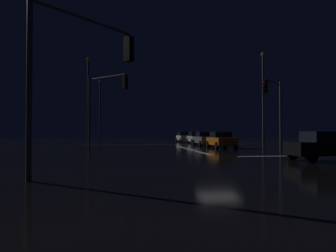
{
  "coord_description": "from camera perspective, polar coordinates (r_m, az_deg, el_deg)",
  "views": [
    {
      "loc": [
        -5.77,
        -19.07,
        1.53
      ],
      "look_at": [
        -1.47,
        11.91,
        2.14
      ],
      "focal_mm": 33.83,
      "sensor_mm": 36.0,
      "label": 1
    }
  ],
  "objects": [
    {
      "name": "streetlamp_right_near",
      "position": [
        36.57,
        16.78,
        5.77
      ],
      "size": [
        0.44,
        0.44,
        10.35
      ],
      "color": "#424247",
      "rests_on": "ground"
    },
    {
      "name": "sedan_white",
      "position": [
        48.15,
        2.92,
        -1.98
      ],
      "size": [
        2.02,
        4.33,
        1.57
      ],
      "color": "silver",
      "rests_on": "ground"
    },
    {
      "name": "streetlamp_left_near",
      "position": [
        33.39,
        -14.18,
        5.39
      ],
      "size": [
        0.44,
        0.44,
        9.2
      ],
      "color": "#424247",
      "rests_on": "ground"
    },
    {
      "name": "sedan_black_crossing",
      "position": [
        18.87,
        26.83,
        -3.21
      ],
      "size": [
        4.33,
        2.02,
        1.57
      ],
      "color": "black",
      "rests_on": "ground"
    },
    {
      "name": "traffic_signal_ne",
      "position": [
        29.84,
        18.61,
        4.29
      ],
      "size": [
        3.13,
        3.13,
        6.26
      ],
      "color": "#4C4C51",
      "rests_on": "ground"
    },
    {
      "name": "stop_line_north",
      "position": [
        28.02,
        4.0,
        -4.24
      ],
      "size": [
        0.35,
        14.24,
        0.01
      ],
      "color": "white",
      "rests_on": "ground"
    },
    {
      "name": "centre_line_ns",
      "position": [
        39.43,
        0.51,
        -3.33
      ],
      "size": [
        22.0,
        0.15,
        0.01
      ],
      "color": "yellow",
      "rests_on": "ground"
    },
    {
      "name": "sedan_gray",
      "position": [
        35.97,
        6.64,
        -2.27
      ],
      "size": [
        2.02,
        4.33,
        1.57
      ],
      "color": "slate",
      "rests_on": "ground"
    },
    {
      "name": "sedan_orange",
      "position": [
        30.7,
        9.52,
        -2.46
      ],
      "size": [
        2.02,
        4.33,
        1.57
      ],
      "color": "#C66014",
      "rests_on": "ground"
    },
    {
      "name": "traffic_signal_sw",
      "position": [
        12.11,
        -15.48,
        11.46
      ],
      "size": [
        3.45,
        3.45,
        5.99
      ],
      "color": "#4C4C51",
      "rests_on": "ground"
    },
    {
      "name": "streetlamp_left_far",
      "position": [
        49.27,
        -12.15,
        3.47
      ],
      "size": [
        0.44,
        0.44,
        9.5
      ],
      "color": "#424247",
      "rests_on": "ground"
    },
    {
      "name": "ground",
      "position": [
        19.98,
        8.95,
        -5.64
      ],
      "size": [
        120.0,
        120.0,
        0.1
      ],
      "primitive_type": "cube",
      "color": "black"
    },
    {
      "name": "traffic_signal_nw",
      "position": [
        26.7,
        -11.48,
        5.05
      ],
      "size": [
        3.33,
        3.33,
        6.35
      ],
      "color": "#4C4C51",
      "rests_on": "ground"
    },
    {
      "name": "sedan_silver",
      "position": [
        41.97,
        5.11,
        -2.1
      ],
      "size": [
        2.02,
        4.33,
        1.57
      ],
      "color": "#B7B7BC",
      "rests_on": "ground"
    }
  ]
}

